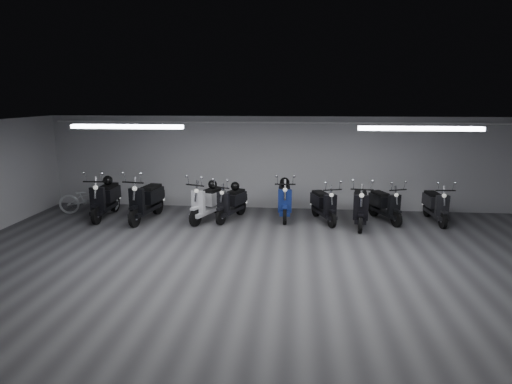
# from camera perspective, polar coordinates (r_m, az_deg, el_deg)

# --- Properties ---
(floor) EXTENTS (14.00, 10.00, 0.01)m
(floor) POSITION_cam_1_polar(r_m,az_deg,el_deg) (8.48, 1.16, -10.73)
(floor) COLOR #3E3D40
(floor) RESTS_ON ground
(ceiling) EXTENTS (14.00, 10.00, 0.01)m
(ceiling) POSITION_cam_1_polar(r_m,az_deg,el_deg) (7.81, 1.25, 8.58)
(ceiling) COLOR slate
(ceiling) RESTS_ON ground
(back_wall) EXTENTS (14.00, 0.01, 2.80)m
(back_wall) POSITION_cam_1_polar(r_m,az_deg,el_deg) (12.93, 2.86, 3.87)
(back_wall) COLOR #B0B0B3
(back_wall) RESTS_ON ground
(front_wall) EXTENTS (14.00, 0.01, 2.80)m
(front_wall) POSITION_cam_1_polar(r_m,az_deg,el_deg) (3.43, -5.58, -22.06)
(front_wall) COLOR #B0B0B3
(front_wall) RESTS_ON ground
(fluor_strip_left) EXTENTS (2.40, 0.18, 0.08)m
(fluor_strip_left) POSITION_cam_1_polar(r_m,az_deg,el_deg) (9.49, -16.86, 8.36)
(fluor_strip_left) COLOR white
(fluor_strip_left) RESTS_ON ceiling
(fluor_strip_right) EXTENTS (2.40, 0.18, 0.08)m
(fluor_strip_right) POSITION_cam_1_polar(r_m,az_deg,el_deg) (9.12, 21.09, 7.92)
(fluor_strip_right) COLOR white
(fluor_strip_right) RESTS_ON ceiling
(conduit) EXTENTS (13.60, 0.05, 0.05)m
(conduit) POSITION_cam_1_polar(r_m,az_deg,el_deg) (12.72, 2.91, 9.26)
(conduit) COLOR white
(conduit) RESTS_ON back_wall
(scooter_0) EXTENTS (0.72, 1.97, 1.45)m
(scooter_0) POSITION_cam_1_polar(r_m,az_deg,el_deg) (12.70, -19.56, -0.11)
(scooter_0) COLOR black
(scooter_0) RESTS_ON floor
(scooter_1) EXTENTS (0.94, 2.07, 1.48)m
(scooter_1) POSITION_cam_1_polar(r_m,az_deg,el_deg) (12.11, -14.52, -0.29)
(scooter_1) COLOR black
(scooter_1) RESTS_ON floor
(scooter_2) EXTENTS (1.24, 1.94, 1.37)m
(scooter_2) POSITION_cam_1_polar(r_m,az_deg,el_deg) (11.79, -6.47, -0.57)
(scooter_2) COLOR white
(scooter_2) RESTS_ON floor
(scooter_3) EXTENTS (1.13, 1.79, 1.26)m
(scooter_3) POSITION_cam_1_polar(r_m,az_deg,el_deg) (11.83, -3.35, -0.74)
(scooter_3) COLOR black
(scooter_3) RESTS_ON floor
(scooter_4) EXTENTS (0.69, 1.85, 1.36)m
(scooter_4) POSITION_cam_1_polar(r_m,az_deg,el_deg) (11.96, 3.85, -0.35)
(scooter_4) COLOR navy
(scooter_4) RESTS_ON floor
(scooter_5) EXTENTS (1.08, 1.78, 1.25)m
(scooter_5) POSITION_cam_1_polar(r_m,az_deg,el_deg) (11.74, 9.07, -1.00)
(scooter_5) COLOR black
(scooter_5) RESTS_ON floor
(scooter_7) EXTENTS (0.84, 1.92, 1.38)m
(scooter_7) POSITION_cam_1_polar(r_m,az_deg,el_deg) (11.55, 13.81, -1.11)
(scooter_7) COLOR black
(scooter_7) RESTS_ON floor
(scooter_8) EXTENTS (1.13, 1.75, 1.24)m
(scooter_8) POSITION_cam_1_polar(r_m,az_deg,el_deg) (12.17, 16.91, -0.96)
(scooter_8) COLOR black
(scooter_8) RESTS_ON floor
(scooter_9) EXTENTS (0.67, 1.72, 1.25)m
(scooter_9) POSITION_cam_1_polar(r_m,az_deg,el_deg) (12.53, 22.94, -1.00)
(scooter_9) COLOR black
(scooter_9) RESTS_ON floor
(bicycle) EXTENTS (1.77, 0.92, 1.09)m
(bicycle) POSITION_cam_1_polar(r_m,az_deg,el_deg) (13.40, -21.49, -0.40)
(bicycle) COLOR silver
(bicycle) RESTS_ON floor
(helmet_0) EXTENTS (0.25, 0.25, 0.25)m
(helmet_0) POSITION_cam_1_polar(r_m,az_deg,el_deg) (11.97, -2.81, 0.78)
(helmet_0) COLOR black
(helmet_0) RESTS_ON scooter_3
(helmet_1) EXTENTS (0.27, 0.27, 0.27)m
(helmet_1) POSITION_cam_1_polar(r_m,az_deg,el_deg) (12.88, -19.20, 1.49)
(helmet_1) COLOR black
(helmet_1) RESTS_ON scooter_0
(helmet_2) EXTENTS (0.25, 0.25, 0.25)m
(helmet_2) POSITION_cam_1_polar(r_m,az_deg,el_deg) (11.94, -5.83, 1.03)
(helmet_2) COLOR black
(helmet_2) RESTS_ON scooter_2
(helmet_3) EXTENTS (0.28, 0.28, 0.28)m
(helmet_3) POSITION_cam_1_polar(r_m,az_deg,el_deg) (12.15, 3.85, 1.31)
(helmet_3) COLOR black
(helmet_3) RESTS_ON scooter_4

